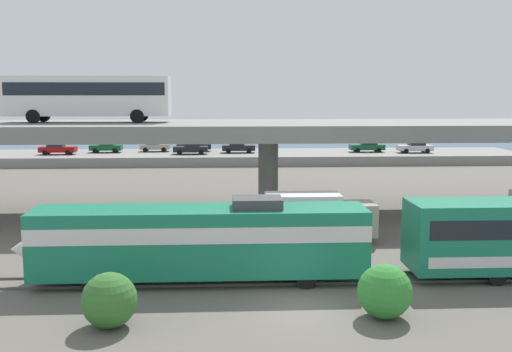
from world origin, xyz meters
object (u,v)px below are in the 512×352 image
object	(u,v)px
parked_car_5	(194,146)
parked_car_6	(415,147)
service_truck_east	(317,216)
parked_car_0	(58,149)
transit_bus_on_overpass	(88,95)
parked_car_4	(155,146)
parked_car_2	(367,146)
parked_car_7	(191,148)
parked_car_1	(238,147)
train_locomotive	(184,238)
parked_car_3	(106,147)

from	to	relation	value
parked_car_5	parked_car_6	distance (m)	30.10
service_truck_east	parked_car_0	distance (m)	50.43
transit_bus_on_overpass	parked_car_4	world-z (taller)	transit_bus_on_overpass
parked_car_2	parked_car_5	distance (m)	23.80
parked_car_2	parked_car_7	xyz separation A→B (m)	(-23.84, -1.63, 0.00)
parked_car_4	parked_car_1	bearing A→B (deg)	-11.59
transit_bus_on_overpass	service_truck_east	distance (m)	19.62
parked_car_2	parked_car_5	bearing A→B (deg)	-5.39
train_locomotive	parked_car_7	xyz separation A→B (m)	(-2.59, 49.25, -0.20)
parked_car_1	parked_car_4	bearing A→B (deg)	168.41
train_locomotive	parked_car_4	distance (m)	53.60
train_locomotive	parked_car_0	bearing A→B (deg)	-68.07
parked_car_0	train_locomotive	bearing A→B (deg)	-68.07
parked_car_0	parked_car_1	distance (m)	23.68
train_locomotive	parked_car_6	xyz separation A→B (m)	(27.43, 49.51, -0.20)
parked_car_0	parked_car_6	world-z (taller)	same
service_truck_east	parked_car_4	distance (m)	48.05
parked_car_7	parked_car_3	bearing A→B (deg)	-13.70
train_locomotive	parked_car_5	world-z (taller)	train_locomotive
service_truck_east	parked_car_7	xyz separation A→B (m)	(-10.25, 41.72, 0.36)
parked_car_0	transit_bus_on_overpass	bearing A→B (deg)	-70.33
parked_car_1	parked_car_6	world-z (taller)	same
parked_car_3	parked_car_7	distance (m)	11.91
parked_car_3	parked_car_7	world-z (taller)	same
parked_car_4	train_locomotive	bearing A→B (deg)	-81.68
parked_car_2	service_truck_east	bearing A→B (deg)	72.59
parked_car_1	parked_car_5	bearing A→B (deg)	158.44
parked_car_5	train_locomotive	bearing A→B (deg)	-87.36
parked_car_3	parked_car_4	world-z (taller)	same
parked_car_0	parked_car_6	xyz separation A→B (m)	(47.44, -0.18, 0.00)
transit_bus_on_overpass	parked_car_5	xyz separation A→B (m)	(5.69, 36.63, -7.09)
parked_car_7	service_truck_east	bearing A→B (deg)	103.80
parked_car_1	parked_car_6	distance (m)	23.82
parked_car_3	parked_car_5	bearing A→B (deg)	-174.90
parked_car_1	parked_car_5	xyz separation A→B (m)	(-6.10, 2.41, 0.00)
parked_car_2	parked_car_6	world-z (taller)	same
train_locomotive	parked_car_5	size ratio (longest dim) A/B	3.68
train_locomotive	parked_car_0	distance (m)	53.57
parked_car_2	parked_car_7	world-z (taller)	same
transit_bus_on_overpass	parked_car_4	distance (m)	37.25
parked_car_4	parked_car_0	bearing A→B (deg)	-164.71
parked_car_2	parked_car_6	size ratio (longest dim) A/B	1.01
parked_car_1	parked_car_4	distance (m)	11.64
service_truck_east	parked_car_4	bearing A→B (deg)	108.71
service_truck_east	parked_car_0	xyz separation A→B (m)	(-27.66, 42.16, 0.36)
train_locomotive	parked_car_7	world-z (taller)	train_locomotive
service_truck_east	train_locomotive	bearing A→B (deg)	-135.48
train_locomotive	parked_car_6	size ratio (longest dim) A/B	3.73
parked_car_6	parked_car_4	bearing A→B (deg)	-5.72
transit_bus_on_overpass	parked_car_3	distance (m)	36.79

